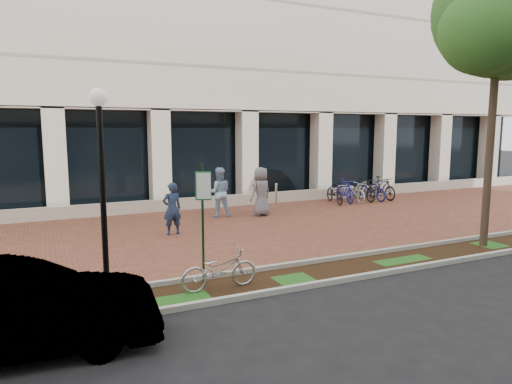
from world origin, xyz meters
name	(u,v)px	position (x,y,z in m)	size (l,w,h in m)	color
ground	(252,228)	(0.00, 0.00, 0.00)	(120.00, 120.00, 0.00)	black
brick_plaza	(252,228)	(0.00, 0.00, 0.01)	(40.00, 9.00, 0.01)	brown
planting_strip	(343,270)	(0.00, -5.25, 0.01)	(40.00, 1.50, 0.01)	black
curb_plaza_side	(325,260)	(0.00, -4.50, 0.06)	(40.00, 0.12, 0.12)	#A9A9A0
curb_street_side	(362,276)	(0.00, -6.00, 0.06)	(40.00, 0.12, 0.12)	#A9A9A0
near_office_building	(168,1)	(0.00, 10.47, 10.05)	(40.00, 12.12, 16.00)	beige
parking_sign	(203,210)	(-3.41, -4.85, 1.69)	(0.34, 0.07, 2.69)	#143918
lamppost	(102,181)	(-5.42, -4.60, 2.37)	(0.36, 0.36, 4.20)	black
street_tree	(499,21)	(5.17, -5.08, 6.36)	(4.27, 3.56, 8.37)	#483A29
locked_bicycle	(219,269)	(-3.20, -5.24, 0.44)	(0.59, 1.69, 0.89)	#B3B3B7
pedestrian_left	(172,209)	(-2.76, 0.19, 0.85)	(0.62, 0.41, 1.71)	#1E2C4B
pedestrian_mid	(219,192)	(-0.32, 2.40, 0.97)	(0.94, 0.73, 1.93)	#94BADD
pedestrian_right	(261,192)	(1.26, 1.90, 0.96)	(0.94, 0.61, 1.92)	slate
bollard	(276,194)	(3.04, 4.00, 0.50)	(0.12, 0.12, 0.99)	silver
bike_rack_cluster	(359,190)	(7.02, 3.17, 0.53)	(3.58, 2.01, 1.11)	black
sedan_near_curb	(12,311)	(-7.02, -6.62, 0.70)	(1.49, 4.28, 1.41)	silver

